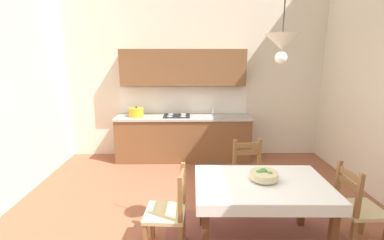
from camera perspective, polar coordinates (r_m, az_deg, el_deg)
wall_back at (r=5.70m, az=0.64°, el=13.45°), size 5.83×0.12×4.19m
kitchen_cabinetry at (r=5.49m, az=-1.87°, el=0.44°), size 2.68×0.63×2.20m
dining_table at (r=3.11m, az=14.27°, el=-14.57°), size 1.42×0.95×0.75m
dining_chair_kitchen_side at (r=3.93m, az=11.90°, el=-11.41°), size 0.46×0.46×0.93m
dining_chair_window_side at (r=3.59m, az=31.25°, el=-15.52°), size 0.44×0.44×0.93m
dining_chair_tv_side at (r=3.06m, az=-4.83°, el=-18.64°), size 0.45×0.45×0.93m
fruit_bowl at (r=3.07m, az=14.77°, el=-11.08°), size 0.30×0.30×0.12m
pendant_lamp at (r=2.66m, az=18.31°, el=15.06°), size 0.32×0.32×0.80m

